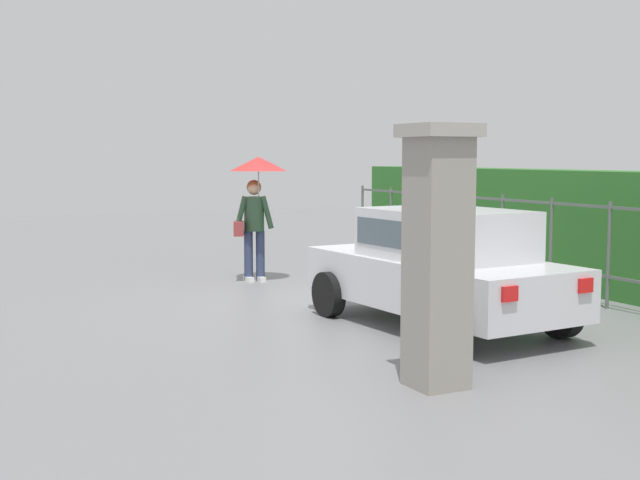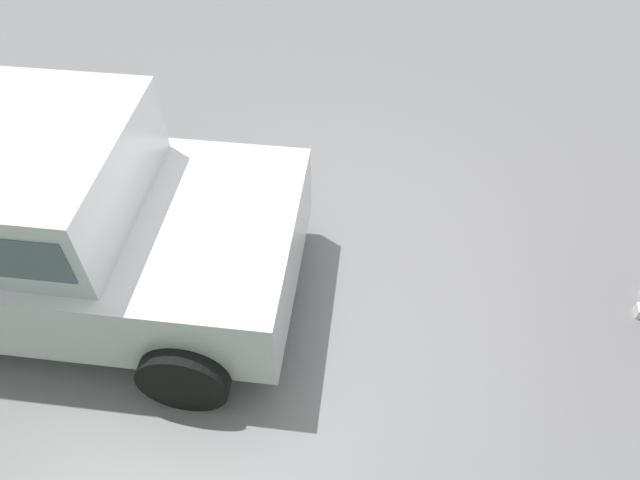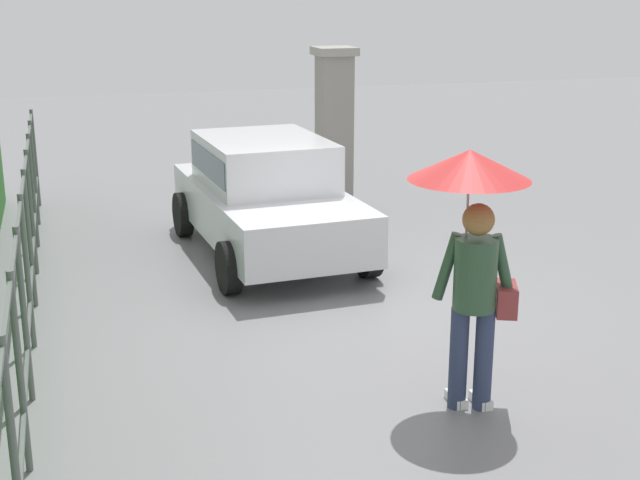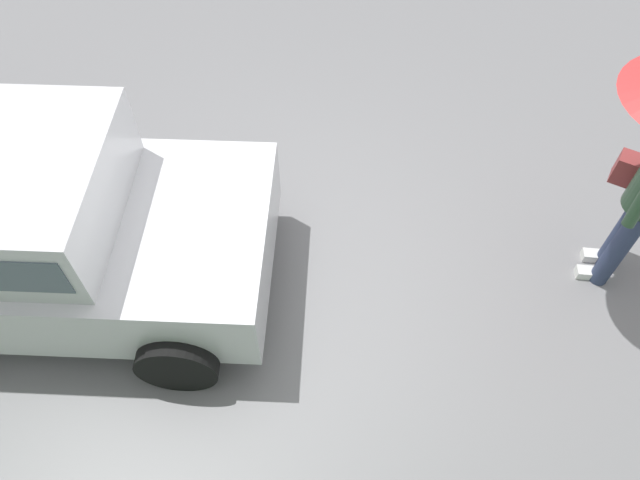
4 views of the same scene
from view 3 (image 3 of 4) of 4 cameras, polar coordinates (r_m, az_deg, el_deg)
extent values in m
plane|color=slate|center=(9.36, 2.62, -4.64)|extent=(40.00, 40.00, 0.00)
cube|color=silver|center=(11.15, -3.37, 1.92)|extent=(3.80, 1.87, 0.60)
cube|color=silver|center=(11.16, -3.65, 5.09)|extent=(1.99, 1.56, 0.60)
cube|color=#4C5B66|center=(11.15, -3.65, 5.19)|extent=(1.84, 1.57, 0.33)
cylinder|color=black|center=(10.37, 3.11, -0.79)|extent=(0.61, 0.22, 0.60)
cylinder|color=black|center=(9.86, -5.91, -1.78)|extent=(0.61, 0.22, 0.60)
cylinder|color=black|center=(12.62, -1.35, 2.34)|extent=(0.61, 0.22, 0.60)
cylinder|color=black|center=(12.20, -8.84, 1.66)|extent=(0.61, 0.22, 0.60)
cube|color=red|center=(13.01, -3.45, 4.68)|extent=(0.07, 0.20, 0.16)
cube|color=red|center=(12.74, -8.20, 4.30)|extent=(0.07, 0.20, 0.16)
cylinder|color=#2D3856|center=(7.27, 8.93, -7.54)|extent=(0.15, 0.15, 0.86)
cylinder|color=#2D3856|center=(7.28, 10.51, -7.58)|extent=(0.15, 0.15, 0.86)
cube|color=white|center=(7.49, 8.78, -10.09)|extent=(0.26, 0.10, 0.08)
cube|color=white|center=(7.50, 10.33, -10.12)|extent=(0.26, 0.10, 0.08)
cylinder|color=#2D4C33|center=(7.02, 10.00, -2.18)|extent=(0.34, 0.34, 0.58)
sphere|color=#DBAD89|center=(6.89, 10.18, 1.22)|extent=(0.22, 0.22, 0.22)
sphere|color=olive|center=(6.86, 10.20, 1.31)|extent=(0.25, 0.25, 0.25)
cylinder|color=#2D4C33|center=(7.07, 8.20, -1.70)|extent=(0.17, 0.24, 0.56)
cylinder|color=#2D4C33|center=(7.10, 11.75, -1.80)|extent=(0.17, 0.24, 0.56)
cylinder|color=#B2B2B7|center=(7.01, 9.44, 0.78)|extent=(0.02, 0.02, 0.77)
cone|color=red|center=(6.89, 9.63, 4.81)|extent=(0.96, 0.96, 0.24)
cube|color=maroon|center=(7.23, 11.92, -3.74)|extent=(0.38, 0.28, 0.24)
cube|color=gray|center=(13.59, 0.92, 7.00)|extent=(0.48, 0.48, 2.30)
cube|color=#9E998E|center=(13.44, 0.94, 12.10)|extent=(0.60, 0.60, 0.12)
cylinder|color=#59605B|center=(5.45, -19.15, -13.10)|extent=(0.05, 0.05, 1.50)
cylinder|color=#59605B|center=(6.49, -18.80, -8.19)|extent=(0.05, 0.05, 1.50)
cylinder|color=#59605B|center=(7.56, -18.56, -4.65)|extent=(0.05, 0.05, 1.50)
cylinder|color=#59605B|center=(8.66, -18.38, -1.99)|extent=(0.05, 0.05, 1.50)
cylinder|color=#59605B|center=(9.77, -18.24, 0.06)|extent=(0.05, 0.05, 1.50)
cylinder|color=#59605B|center=(10.89, -18.13, 1.70)|extent=(0.05, 0.05, 1.50)
cylinder|color=#59605B|center=(12.02, -18.04, 3.02)|extent=(0.05, 0.05, 1.50)
cylinder|color=#59605B|center=(13.15, -17.96, 4.12)|extent=(0.05, 0.05, 1.50)
cylinder|color=#59605B|center=(14.28, -17.90, 5.05)|extent=(0.05, 0.05, 1.50)
cube|color=#59605B|center=(9.05, -18.68, 3.16)|extent=(10.42, 0.03, 0.04)
cube|color=#59605B|center=(9.30, -18.14, -2.67)|extent=(10.42, 0.03, 0.04)
camera|label=1|loc=(20.86, 7.37, 12.84)|focal=46.85mm
camera|label=2|loc=(8.04, -17.35, 17.83)|focal=32.84mm
camera|label=4|loc=(8.07, -17.73, 21.96)|focal=33.29mm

